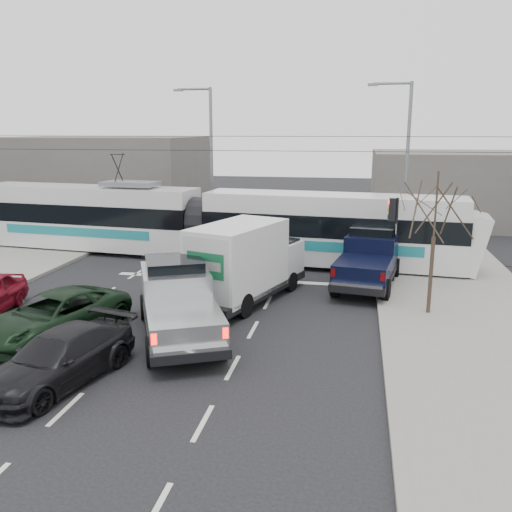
% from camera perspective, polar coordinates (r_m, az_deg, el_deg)
% --- Properties ---
extents(ground, '(120.00, 120.00, 0.00)m').
position_cam_1_polar(ground, '(18.61, -5.51, -7.39)').
color(ground, black).
rests_on(ground, ground).
extents(sidewalk_right, '(6.00, 60.00, 0.15)m').
position_cam_1_polar(sidewalk_right, '(18.37, 22.92, -8.45)').
color(sidewalk_right, gray).
rests_on(sidewalk_right, ground).
extents(rails, '(60.00, 1.60, 0.03)m').
position_cam_1_polar(rails, '(27.94, 0.16, -0.31)').
color(rails, '#33302D').
rests_on(rails, ground).
extents(building_left, '(14.00, 10.00, 6.00)m').
position_cam_1_polar(building_left, '(43.25, -15.52, 8.01)').
color(building_left, '#64605B').
rests_on(building_left, ground).
extents(building_right, '(12.00, 10.00, 5.00)m').
position_cam_1_polar(building_right, '(41.52, 20.53, 6.77)').
color(building_right, '#64605B').
rests_on(building_right, ground).
extents(bare_tree, '(2.40, 2.40, 5.00)m').
position_cam_1_polar(bare_tree, '(19.59, 18.39, 4.50)').
color(bare_tree, '#47382B').
rests_on(bare_tree, ground).
extents(traffic_signal, '(0.44, 0.44, 3.60)m').
position_cam_1_polar(traffic_signal, '(23.57, 14.25, 3.53)').
color(traffic_signal, black).
rests_on(traffic_signal, ground).
extents(street_lamp_near, '(2.38, 0.25, 9.00)m').
position_cam_1_polar(street_lamp_near, '(30.84, 15.29, 10.09)').
color(street_lamp_near, slate).
rests_on(street_lamp_near, ground).
extents(street_lamp_far, '(2.38, 0.25, 9.00)m').
position_cam_1_polar(street_lamp_far, '(34.00, -5.02, 10.74)').
color(street_lamp_far, slate).
rests_on(street_lamp_far, ground).
extents(catenary, '(60.00, 0.20, 7.00)m').
position_cam_1_polar(catenary, '(27.30, 0.17, 7.61)').
color(catenary, black).
rests_on(catenary, ground).
extents(tram, '(25.86, 5.08, 5.25)m').
position_cam_1_polar(tram, '(28.03, -5.79, 3.53)').
color(tram, silver).
rests_on(tram, ground).
extents(silver_pickup, '(4.59, 6.67, 2.31)m').
position_cam_1_polar(silver_pickup, '(17.83, -8.26, -4.50)').
color(silver_pickup, black).
rests_on(silver_pickup, ground).
extents(box_truck, '(4.05, 6.58, 3.11)m').
position_cam_1_polar(box_truck, '(20.77, -1.13, -0.71)').
color(box_truck, black).
rests_on(box_truck, ground).
extents(navy_pickup, '(3.03, 6.05, 2.44)m').
position_cam_1_polar(navy_pickup, '(23.59, 11.87, -0.15)').
color(navy_pickup, black).
rests_on(navy_pickup, ground).
extents(green_car, '(3.85, 5.62, 1.43)m').
position_cam_1_polar(green_car, '(18.60, -20.44, -5.87)').
color(green_car, black).
rests_on(green_car, ground).
extents(dark_car, '(2.98, 5.02, 1.36)m').
position_cam_1_polar(dark_car, '(15.31, -19.98, -10.07)').
color(dark_car, black).
rests_on(dark_car, ground).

